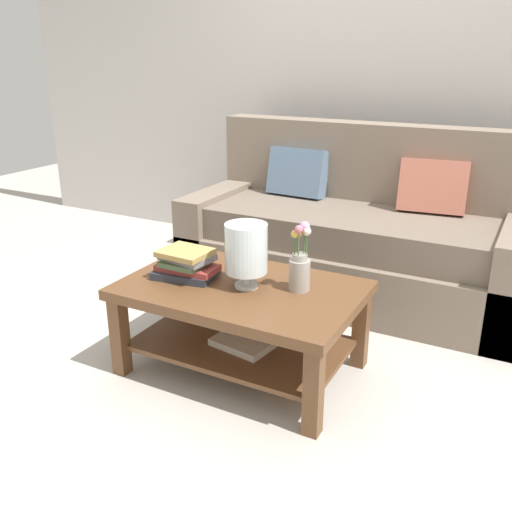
{
  "coord_description": "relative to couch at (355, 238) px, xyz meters",
  "views": [
    {
      "loc": [
        1.18,
        -2.41,
        1.49
      ],
      "look_at": [
        -0.02,
        -0.14,
        0.55
      ],
      "focal_mm": 39.22,
      "sensor_mm": 36.0,
      "label": 1
    }
  ],
  "objects": [
    {
      "name": "book_stack_main",
      "position": [
        -0.45,
        -1.23,
        0.16
      ],
      "size": [
        0.33,
        0.25,
        0.15
      ],
      "color": "#2D333D",
      "rests_on": "coffee_table"
    },
    {
      "name": "glass_hurricane_vase",
      "position": [
        -0.14,
        -1.2,
        0.27
      ],
      "size": [
        0.2,
        0.2,
        0.31
      ],
      "color": "silver",
      "rests_on": "coffee_table"
    },
    {
      "name": "couch",
      "position": [
        0.0,
        0.0,
        0.0
      ],
      "size": [
        2.12,
        0.9,
        1.06
      ],
      "color": "#7A6B5B",
      "rests_on": "ground"
    },
    {
      "name": "ground_plane",
      "position": [
        -0.15,
        -0.91,
        -0.36
      ],
      "size": [
        10.0,
        10.0,
        0.0
      ],
      "primitive_type": "plane",
      "color": "#B7B2A8"
    },
    {
      "name": "back_wall",
      "position": [
        -0.15,
        0.74,
        0.99
      ],
      "size": [
        6.4,
        0.12,
        2.7
      ],
      "primitive_type": "cube",
      "color": "#BCB7B2",
      "rests_on": "ground"
    },
    {
      "name": "flower_pitcher",
      "position": [
        0.1,
        -1.12,
        0.21
      ],
      "size": [
        0.1,
        0.1,
        0.33
      ],
      "color": "#9E998E",
      "rests_on": "coffee_table"
    },
    {
      "name": "coffee_table",
      "position": [
        -0.17,
        -1.2,
        -0.04
      ],
      "size": [
        1.12,
        0.72,
        0.45
      ],
      "color": "brown",
      "rests_on": "ground"
    }
  ]
}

